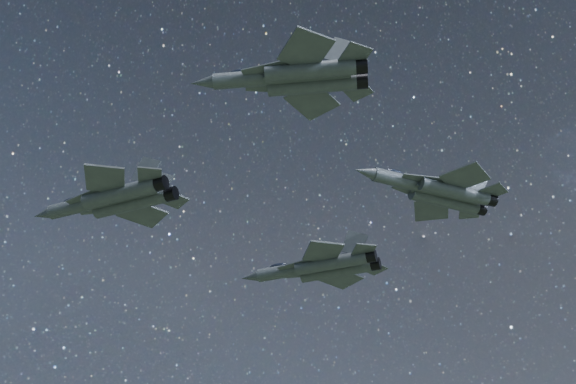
{
  "coord_description": "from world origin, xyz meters",
  "views": [
    {
      "loc": [
        -2.16,
        -66.9,
        108.4
      ],
      "look_at": [
        -2.38,
        -2.45,
        152.79
      ],
      "focal_mm": 42.0,
      "sensor_mm": 36.0,
      "label": 1
    }
  ],
  "objects": [
    {
      "name": "jet_left",
      "position": [
        2.03,
        11.41,
        150.41
      ],
      "size": [
        19.88,
        13.26,
        5.04
      ],
      "rotation": [
        0.0,
        0.0,
        -0.34
      ],
      "color": "#3A4248"
    },
    {
      "name": "jet_right",
      "position": [
        -1.51,
        -19.26,
        154.85
      ],
      "size": [
        18.38,
        12.86,
        4.63
      ],
      "rotation": [
        0.0,
        0.0,
        -0.11
      ],
      "color": "#3A4248"
    },
    {
      "name": "jet_lead",
      "position": [
        -22.01,
        -3.92,
        150.89
      ],
      "size": [
        19.26,
        12.77,
        4.91
      ],
      "rotation": [
        0.0,
        0.0,
        -0.37
      ],
      "color": "#3A4248"
    },
    {
      "name": "jet_slot",
      "position": [
        16.14,
        1.47,
        155.58
      ],
      "size": [
        19.59,
        12.98,
        4.99
      ],
      "rotation": [
        0.0,
        0.0,
        0.37
      ],
      "color": "#3A4248"
    }
  ]
}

